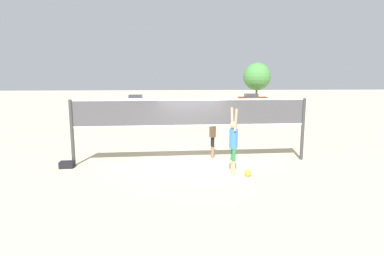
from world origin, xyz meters
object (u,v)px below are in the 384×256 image
(parked_car_near, at_px, (252,99))
(parked_car_mid, at_px, (137,99))
(player_spiker, at_px, (233,140))
(gear_bag, at_px, (67,165))
(tree_left_cluster, at_px, (257,77))
(volleyball_net, at_px, (192,118))
(player_blocker, at_px, (213,131))
(volleyball, at_px, (248,173))

(parked_car_near, bearing_deg, parked_car_mid, -179.58)
(player_spiker, height_order, parked_car_mid, player_spiker)
(player_spiker, bearing_deg, parked_car_near, -18.27)
(gear_bag, distance_m, parked_car_mid, 33.52)
(tree_left_cluster, bearing_deg, volleyball_net, -111.72)
(player_blocker, xyz_separation_m, parked_car_mid, (-5.56, 32.58, -0.55))
(tree_left_cluster, bearing_deg, player_spiker, -109.13)
(gear_bag, xyz_separation_m, parked_car_mid, (0.00, 33.52, 0.45))
(parked_car_mid, bearing_deg, volleyball_net, -79.03)
(volleyball, distance_m, gear_bag, 6.53)
(parked_car_mid, distance_m, tree_left_cluster, 18.94)
(player_blocker, distance_m, volleyball, 2.88)
(volleyball_net, bearing_deg, player_spiker, -54.11)
(parked_car_mid, relative_size, tree_left_cluster, 0.71)
(parked_car_near, distance_m, parked_car_mid, 16.98)
(volleyball_net, relative_size, player_blocker, 4.26)
(player_spiker, xyz_separation_m, volleyball, (0.46, -0.21, -1.09))
(parked_car_mid, bearing_deg, parked_car_near, -1.79)
(parked_car_near, bearing_deg, tree_left_cluster, 67.38)
(volleyball, height_order, gear_bag, gear_bag)
(volleyball_net, distance_m, player_blocker, 1.32)
(player_blocker, height_order, tree_left_cluster, tree_left_cluster)
(gear_bag, bearing_deg, parked_car_near, 62.19)
(volleyball_net, distance_m, volleyball, 3.02)
(player_spiker, bearing_deg, tree_left_cluster, -19.13)
(player_spiker, xyz_separation_m, tree_left_cluster, (12.71, 36.63, 2.71))
(player_spiker, bearing_deg, volleyball_net, 35.89)
(player_spiker, distance_m, volleyball, 1.20)
(volleyball_net, xyz_separation_m, volleyball, (1.68, -1.89, -1.64))
(parked_car_near, xyz_separation_m, parked_car_mid, (-16.92, 1.43, -0.06))
(volleyball_net, xyz_separation_m, parked_car_mid, (-4.64, 33.28, -1.18))
(parked_car_mid, height_order, tree_left_cluster, tree_left_cluster)
(volleyball_net, relative_size, parked_car_near, 2.13)
(player_spiker, height_order, player_blocker, player_spiker)
(parked_car_near, height_order, parked_car_mid, parked_car_near)
(tree_left_cluster, bearing_deg, parked_car_near, -117.88)
(volleyball_net, relative_size, parked_car_mid, 2.10)
(tree_left_cluster, bearing_deg, parked_car_mid, -174.84)
(player_blocker, distance_m, tree_left_cluster, 36.74)
(parked_car_near, relative_size, tree_left_cluster, 0.70)
(player_blocker, bearing_deg, player_spiker, 6.91)
(player_blocker, bearing_deg, volleyball_net, -52.94)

